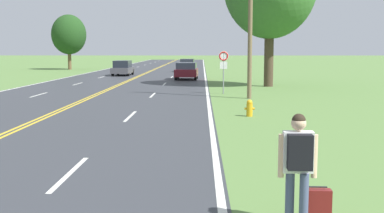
{
  "coord_description": "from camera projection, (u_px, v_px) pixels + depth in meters",
  "views": [
    {
      "loc": [
        6.28,
        -2.73,
        2.72
      ],
      "look_at": [
        6.0,
        11.61,
        1.0
      ],
      "focal_mm": 45.0,
      "sensor_mm": 36.0,
      "label": 1
    }
  ],
  "objects": [
    {
      "name": "car_champagne_sedan_mid_far",
      "position": [
        187.0,
        65.0,
        57.41
      ],
      "size": [
        1.94,
        4.59,
        1.53
      ],
      "rotation": [
        0.0,
        0.0,
        -1.61
      ],
      "color": "black",
      "rests_on": "ground"
    },
    {
      "name": "traffic_sign",
      "position": [
        224.0,
        62.0,
        29.01
      ],
      "size": [
        0.6,
        0.1,
        2.6
      ],
      "color": "gray",
      "rests_on": "ground"
    },
    {
      "name": "utility_pole_midground",
      "position": [
        250.0,
        12.0,
        26.0
      ],
      "size": [
        1.8,
        0.24,
        9.08
      ],
      "color": "brown",
      "rests_on": "ground"
    },
    {
      "name": "car_dark_grey_sedan_mid_near",
      "position": [
        123.0,
        68.0,
        49.52
      ],
      "size": [
        1.84,
        4.52,
        1.54
      ],
      "rotation": [
        0.0,
        0.0,
        1.55
      ],
      "color": "black",
      "rests_on": "ground"
    },
    {
      "name": "fire_hydrant",
      "position": [
        250.0,
        108.0,
        19.49
      ],
      "size": [
        0.41,
        0.25,
        0.68
      ],
      "color": "gold",
      "rests_on": "ground"
    },
    {
      "name": "hitchhiker_person",
      "position": [
        298.0,
        158.0,
        7.3
      ],
      "size": [
        0.6,
        0.43,
        1.75
      ],
      "rotation": [
        0.0,
        0.0,
        1.54
      ],
      "color": "#475175",
      "rests_on": "ground"
    },
    {
      "name": "car_maroon_hatchback_approaching",
      "position": [
        187.0,
        70.0,
        42.96
      ],
      "size": [
        2.06,
        3.82,
        1.51
      ],
      "rotation": [
        0.0,
        0.0,
        -1.6
      ],
      "color": "black",
      "rests_on": "ground"
    },
    {
      "name": "tree_left_verge",
      "position": [
        69.0,
        35.0,
        63.19
      ],
      "size": [
        4.53,
        4.53,
        7.21
      ],
      "color": "brown",
      "rests_on": "ground"
    },
    {
      "name": "suitcase",
      "position": [
        316.0,
        206.0,
        7.55
      ],
      "size": [
        0.45,
        0.19,
        0.59
      ],
      "rotation": [
        0.0,
        0.0,
        1.54
      ],
      "color": "maroon",
      "rests_on": "ground"
    }
  ]
}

